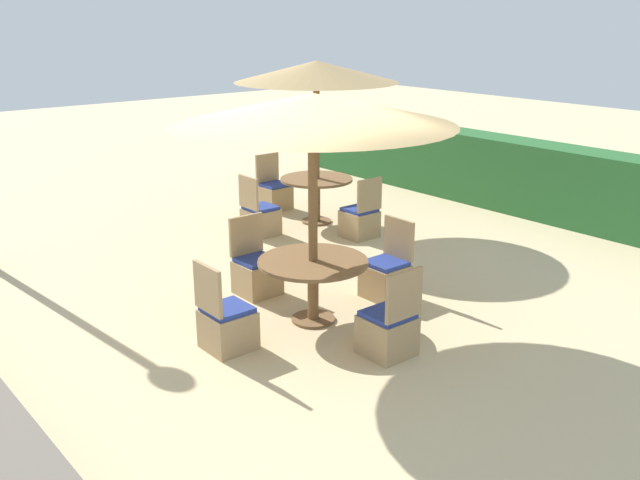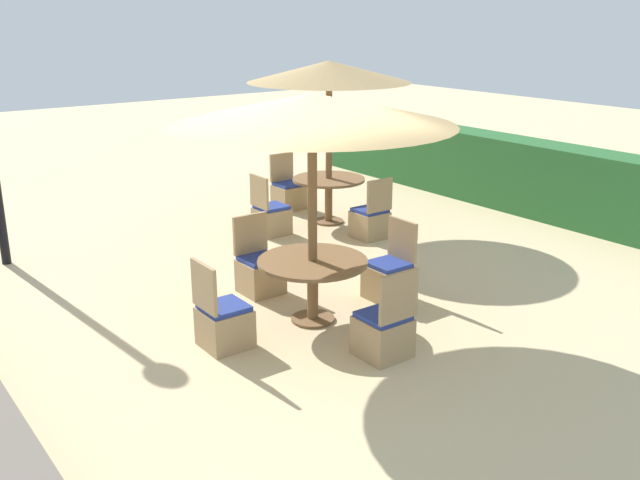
{
  "view_description": "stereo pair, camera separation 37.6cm",
  "coord_description": "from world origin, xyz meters",
  "px_view_note": "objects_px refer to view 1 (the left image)",
  "views": [
    {
      "loc": [
        5.61,
        -4.03,
        3.24
      ],
      "look_at": [
        0.0,
        0.6,
        0.9
      ],
      "focal_mm": 40.0,
      "sensor_mm": 36.0,
      "label": 1
    },
    {
      "loc": [
        5.84,
        -3.74,
        3.24
      ],
      "look_at": [
        0.0,
        0.6,
        0.9
      ],
      "focal_mm": 40.0,
      "sensor_mm": 36.0,
      "label": 2
    }
  ],
  "objects_px": {
    "parasol_back_left": "(316,72)",
    "patio_chair_back_left_south": "(260,218)",
    "patio_chair_back_left_west": "(274,194)",
    "patio_chair_center_east": "(388,330)",
    "round_table_center": "(313,271)",
    "patio_chair_back_left_east": "(360,220)",
    "patio_chair_center_west": "(256,272)",
    "round_table_back_left": "(316,187)",
    "parasol_center": "(313,110)",
    "patio_chair_center_south": "(226,324)",
    "patio_chair_center_north": "(386,276)"
  },
  "relations": [
    {
      "from": "patio_chair_back_left_east",
      "to": "patio_chair_center_north",
      "type": "xyz_separation_m",
      "value": [
        1.93,
        -1.36,
        0.0
      ]
    },
    {
      "from": "patio_chair_center_east",
      "to": "patio_chair_center_west",
      "type": "height_order",
      "value": "same"
    },
    {
      "from": "patio_chair_back_left_west",
      "to": "patio_chair_center_east",
      "type": "xyz_separation_m",
      "value": [
        5.15,
        -2.37,
        0.0
      ]
    },
    {
      "from": "patio_chair_back_left_east",
      "to": "patio_chair_back_left_south",
      "type": "relative_size",
      "value": 1.0
    },
    {
      "from": "patio_chair_back_left_east",
      "to": "patio_chair_center_north",
      "type": "height_order",
      "value": "same"
    },
    {
      "from": "patio_chair_back_left_west",
      "to": "parasol_center",
      "type": "xyz_separation_m",
      "value": [
        4.04,
        -2.42,
        2.03
      ]
    },
    {
      "from": "patio_chair_back_left_west",
      "to": "patio_chair_center_north",
      "type": "bearing_deg",
      "value": 71.99
    },
    {
      "from": "patio_chair_center_west",
      "to": "patio_chair_center_south",
      "type": "xyz_separation_m",
      "value": [
        1.04,
        -1.08,
        0.0
      ]
    },
    {
      "from": "parasol_back_left",
      "to": "patio_chair_back_left_west",
      "type": "xyz_separation_m",
      "value": [
        -1.1,
        -0.04,
        -2.1
      ]
    },
    {
      "from": "parasol_center",
      "to": "patio_chair_center_south",
      "type": "xyz_separation_m",
      "value": [
        -0.02,
        -1.1,
        -2.03
      ]
    },
    {
      "from": "patio_chair_back_left_west",
      "to": "patio_chair_back_left_south",
      "type": "bearing_deg",
      "value": 45.75
    },
    {
      "from": "parasol_back_left",
      "to": "patio_chair_center_west",
      "type": "distance_m",
      "value": 3.76
    },
    {
      "from": "patio_chair_back_left_west",
      "to": "round_table_center",
      "type": "xyz_separation_m",
      "value": [
        4.04,
        -2.42,
        0.31
      ]
    },
    {
      "from": "patio_chair_back_left_east",
      "to": "parasol_center",
      "type": "height_order",
      "value": "parasol_center"
    },
    {
      "from": "round_table_center",
      "to": "patio_chair_center_west",
      "type": "relative_size",
      "value": 1.28
    },
    {
      "from": "parasol_back_left",
      "to": "patio_chair_center_east",
      "type": "xyz_separation_m",
      "value": [
        4.05,
        -2.41,
        -2.1
      ]
    },
    {
      "from": "parasol_back_left",
      "to": "patio_chair_back_left_east",
      "type": "relative_size",
      "value": 2.73
    },
    {
      "from": "parasol_back_left",
      "to": "patio_chair_center_south",
      "type": "height_order",
      "value": "parasol_back_left"
    },
    {
      "from": "parasol_back_left",
      "to": "parasol_center",
      "type": "xyz_separation_m",
      "value": [
        2.95,
        -2.46,
        -0.07
      ]
    },
    {
      "from": "patio_chair_back_left_east",
      "to": "patio_chair_back_left_south",
      "type": "distance_m",
      "value": 1.51
    },
    {
      "from": "round_table_back_left",
      "to": "patio_chair_center_south",
      "type": "height_order",
      "value": "patio_chair_center_south"
    },
    {
      "from": "patio_chair_center_east",
      "to": "parasol_center",
      "type": "bearing_deg",
      "value": 92.86
    },
    {
      "from": "patio_chair_back_left_south",
      "to": "parasol_center",
      "type": "height_order",
      "value": "parasol_center"
    },
    {
      "from": "round_table_back_left",
      "to": "patio_chair_center_north",
      "type": "relative_size",
      "value": 1.23
    },
    {
      "from": "patio_chair_back_left_east",
      "to": "parasol_center",
      "type": "relative_size",
      "value": 0.32
    },
    {
      "from": "parasol_center",
      "to": "patio_chair_back_left_east",
      "type": "bearing_deg",
      "value": 127.89
    },
    {
      "from": "patio_chair_back_left_east",
      "to": "patio_chair_center_east",
      "type": "xyz_separation_m",
      "value": [
        3.02,
        -2.4,
        0.0
      ]
    },
    {
      "from": "parasol_back_left",
      "to": "round_table_back_left",
      "type": "relative_size",
      "value": 2.21
    },
    {
      "from": "patio_chair_back_left_south",
      "to": "parasol_center",
      "type": "bearing_deg",
      "value": -24.74
    },
    {
      "from": "round_table_center",
      "to": "patio_chair_center_west",
      "type": "xyz_separation_m",
      "value": [
        -1.06,
        -0.02,
        -0.31
      ]
    },
    {
      "from": "parasol_back_left",
      "to": "patio_chair_back_left_south",
      "type": "distance_m",
      "value": 2.37
    },
    {
      "from": "patio_chair_back_left_east",
      "to": "round_table_center",
      "type": "relative_size",
      "value": 0.78
    },
    {
      "from": "parasol_back_left",
      "to": "patio_chair_center_west",
      "type": "relative_size",
      "value": 2.73
    },
    {
      "from": "round_table_back_left",
      "to": "parasol_center",
      "type": "height_order",
      "value": "parasol_center"
    },
    {
      "from": "round_table_back_left",
      "to": "patio_chair_back_left_south",
      "type": "bearing_deg",
      "value": -90.48
    },
    {
      "from": "round_table_center",
      "to": "patio_chair_center_west",
      "type": "distance_m",
      "value": 1.1
    },
    {
      "from": "patio_chair_back_left_west",
      "to": "patio_chair_center_east",
      "type": "bearing_deg",
      "value": 65.32
    },
    {
      "from": "round_table_back_left",
      "to": "patio_chair_back_left_east",
      "type": "distance_m",
      "value": 1.08
    },
    {
      "from": "patio_chair_back_left_south",
      "to": "patio_chair_center_west",
      "type": "height_order",
      "value": "same"
    },
    {
      "from": "patio_chair_center_west",
      "to": "parasol_center",
      "type": "bearing_deg",
      "value": 91.15
    },
    {
      "from": "patio_chair_center_east",
      "to": "patio_chair_back_left_west",
      "type": "bearing_deg",
      "value": 65.32
    },
    {
      "from": "patio_chair_back_left_west",
      "to": "parasol_center",
      "type": "distance_m",
      "value": 5.13
    },
    {
      "from": "patio_chair_center_south",
      "to": "patio_chair_center_west",
      "type": "bearing_deg",
      "value": 133.86
    },
    {
      "from": "patio_chair_back_left_east",
      "to": "round_table_center",
      "type": "bearing_deg",
      "value": -142.11
    },
    {
      "from": "round_table_back_left",
      "to": "patio_chair_center_south",
      "type": "xyz_separation_m",
      "value": [
        2.93,
        -3.56,
        -0.32
      ]
    },
    {
      "from": "round_table_center",
      "to": "patio_chair_center_east",
      "type": "relative_size",
      "value": 1.28
    },
    {
      "from": "round_table_back_left",
      "to": "patio_chair_center_east",
      "type": "height_order",
      "value": "patio_chair_center_east"
    },
    {
      "from": "parasol_back_left",
      "to": "round_table_back_left",
      "type": "distance_m",
      "value": 1.78
    },
    {
      "from": "patio_chair_back_left_west",
      "to": "round_table_center",
      "type": "bearing_deg",
      "value": 59.08
    },
    {
      "from": "parasol_back_left",
      "to": "patio_chair_center_north",
      "type": "xyz_separation_m",
      "value": [
        2.96,
        -1.36,
        -2.1
      ]
    }
  ]
}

